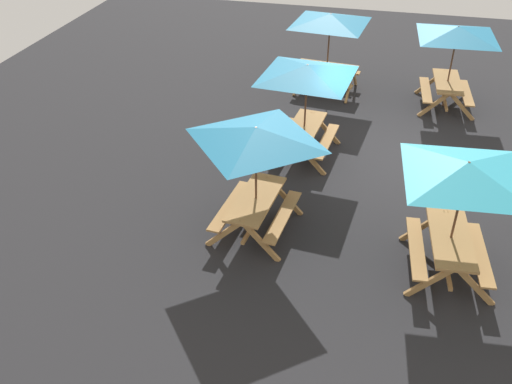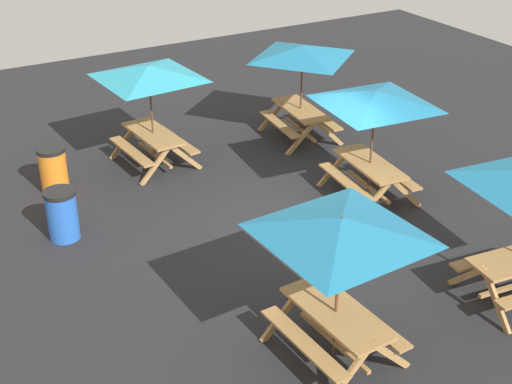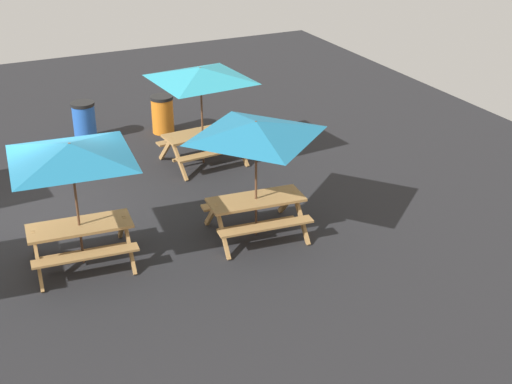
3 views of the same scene
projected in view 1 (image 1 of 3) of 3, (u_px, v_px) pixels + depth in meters
The scene contains 6 objects.
ground_plane at pixel (369, 156), 13.92m from camera, with size 24.94×24.94×0.00m, color #232326.
picnic_table_0 at pixel (256, 142), 10.37m from camera, with size 2.18×2.18×2.34m.
picnic_table_1 at pixel (456, 38), 15.18m from camera, with size 2.82×2.82×2.34m.
picnic_table_2 at pixel (465, 178), 9.35m from camera, with size 2.82×2.82×2.34m.
picnic_table_3 at pixel (330, 25), 16.11m from camera, with size 2.81×2.81×2.34m.
picnic_table_4 at pixel (307, 78), 12.90m from camera, with size 2.82×2.82×2.34m.
Camera 1 is at (12.38, 0.20, 6.99)m, focal length 40.00 mm.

